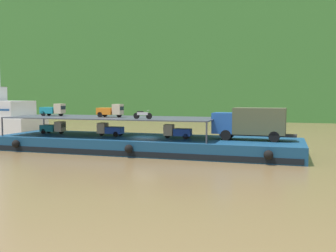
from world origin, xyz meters
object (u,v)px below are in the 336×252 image
mini_truck_lower_aft (110,130)px  mini_truck_upper_stern (53,110)px  cargo_barge (145,144)px  mini_truck_lower_stern (53,128)px  mini_truck_lower_mid (177,132)px  covered_lorry (251,122)px  mini_truck_upper_mid (111,111)px  motorcycle_upper_port (143,115)px

mini_truck_lower_aft → mini_truck_upper_stern: mini_truck_upper_stern is taller
cargo_barge → mini_truck_upper_stern: mini_truck_upper_stern is taller
mini_truck_upper_stern → mini_truck_lower_aft: bearing=-4.2°
mini_truck_lower_stern → mini_truck_lower_mid: size_ratio=0.99×
covered_lorry → mini_truck_lower_stern: bearing=-179.7°
covered_lorry → cargo_barge: bearing=-177.7°
cargo_barge → mini_truck_upper_stern: size_ratio=11.33×
mini_truck_upper_mid → motorcycle_upper_port: size_ratio=1.45×
covered_lorry → mini_truck_lower_stern: size_ratio=2.87×
mini_truck_lower_stern → mini_truck_upper_stern: mini_truck_upper_stern is taller
motorcycle_upper_port → mini_truck_upper_mid: bearing=154.7°
mini_truck_upper_mid → motorcycle_upper_port: mini_truck_upper_mid is taller
covered_lorry → mini_truck_lower_mid: bearing=-174.4°
cargo_barge → mini_truck_upper_stern: 11.70m
mini_truck_lower_stern → motorcycle_upper_port: bearing=-12.0°
cargo_barge → mini_truck_lower_mid: mini_truck_lower_mid is taller
mini_truck_lower_stern → mini_truck_lower_aft: same height
motorcycle_upper_port → cargo_barge: bearing=104.5°
mini_truck_lower_mid → mini_truck_upper_mid: mini_truck_upper_mid is taller
mini_truck_lower_stern → mini_truck_lower_mid: (14.64, -0.59, 0.00)m
mini_truck_upper_stern → motorcycle_upper_port: mini_truck_upper_stern is taller
mini_truck_upper_mid → covered_lorry: bearing=2.1°
covered_lorry → motorcycle_upper_port: 10.43m
cargo_barge → mini_truck_upper_stern: (-11.18, 0.42, 3.44)m
covered_lorry → mini_truck_lower_aft: (-14.59, -0.54, -1.00)m
mini_truck_lower_stern → mini_truck_upper_stern: 2.00m
mini_truck_lower_aft → mini_truck_upper_mid: 2.00m
mini_truck_lower_mid → motorcycle_upper_port: (-2.94, -1.91, 1.74)m
covered_lorry → mini_truck_lower_stern: (-21.77, -0.11, -1.00)m
cargo_barge → motorcycle_upper_port: 3.90m
cargo_barge → mini_truck_lower_mid: bearing=-4.4°
mini_truck_lower_aft → mini_truck_upper_stern: 7.52m
cargo_barge → covered_lorry: 10.92m
mini_truck_upper_stern → mini_truck_upper_mid: size_ratio=1.00×
cargo_barge → covered_lorry: bearing=2.3°
mini_truck_upper_stern → mini_truck_lower_stern: bearing=-68.1°
cargo_barge → covered_lorry: covered_lorry is taller
mini_truck_lower_aft → motorcycle_upper_port: size_ratio=1.45×
covered_lorry → mini_truck_upper_stern: size_ratio=2.87×
mini_truck_lower_mid → motorcycle_upper_port: bearing=-147.0°
cargo_barge → mini_truck_lower_stern: (-11.13, 0.32, 1.44)m
mini_truck_upper_mid → motorcycle_upper_port: (4.40, -2.08, -0.26)m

